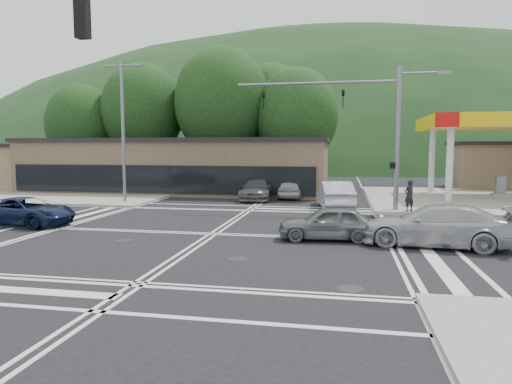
% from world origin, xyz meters
% --- Properties ---
extents(ground, '(120.00, 120.00, 0.00)m').
position_xyz_m(ground, '(0.00, 0.00, 0.00)').
color(ground, black).
rests_on(ground, ground).
extents(sidewalk_ne, '(16.00, 16.00, 0.15)m').
position_xyz_m(sidewalk_ne, '(15.00, 15.00, 0.07)').
color(sidewalk_ne, gray).
rests_on(sidewalk_ne, ground).
extents(sidewalk_nw, '(16.00, 16.00, 0.15)m').
position_xyz_m(sidewalk_nw, '(-15.00, 15.00, 0.07)').
color(sidewalk_nw, gray).
rests_on(sidewalk_nw, ground).
extents(commercial_row, '(24.00, 8.00, 4.00)m').
position_xyz_m(commercial_row, '(-8.00, 17.00, 2.00)').
color(commercial_row, brown).
rests_on(commercial_row, ground).
extents(commercial_nw, '(8.00, 7.00, 3.60)m').
position_xyz_m(commercial_nw, '(-24.00, 17.00, 1.80)').
color(commercial_nw, '#846B4F').
rests_on(commercial_nw, ground).
extents(hill_north, '(252.00, 126.00, 140.00)m').
position_xyz_m(hill_north, '(0.00, 90.00, 0.00)').
color(hill_north, '#1A3618').
rests_on(hill_north, ground).
extents(tree_n_a, '(8.00, 8.00, 11.75)m').
position_xyz_m(tree_n_a, '(-14.00, 24.00, 7.14)').
color(tree_n_a, '#382619').
rests_on(tree_n_a, ground).
extents(tree_n_b, '(9.00, 9.00, 12.98)m').
position_xyz_m(tree_n_b, '(-6.00, 24.00, 7.79)').
color(tree_n_b, '#382619').
rests_on(tree_n_b, ground).
extents(tree_n_c, '(7.60, 7.60, 10.87)m').
position_xyz_m(tree_n_c, '(1.00, 24.00, 6.49)').
color(tree_n_c, '#382619').
rests_on(tree_n_c, ground).
extents(tree_n_d, '(6.80, 6.80, 9.76)m').
position_xyz_m(tree_n_d, '(-20.00, 23.00, 5.84)').
color(tree_n_d, '#382619').
rests_on(tree_n_d, ground).
extents(tree_n_e, '(8.40, 8.40, 11.98)m').
position_xyz_m(tree_n_e, '(-2.00, 28.00, 7.14)').
color(tree_n_e, '#382619').
rests_on(tree_n_e, ground).
extents(streetlight_nw, '(2.50, 0.25, 9.00)m').
position_xyz_m(streetlight_nw, '(-8.44, 9.00, 5.05)').
color(streetlight_nw, slate).
rests_on(streetlight_nw, ground).
extents(signal_mast_ne, '(11.65, 0.30, 8.00)m').
position_xyz_m(signal_mast_ne, '(6.95, 8.20, 5.07)').
color(signal_mast_ne, slate).
rests_on(signal_mast_ne, ground).
extents(car_blue_west, '(4.87, 2.67, 1.29)m').
position_xyz_m(car_blue_west, '(-9.17, 0.52, 0.65)').
color(car_blue_west, '#0C1936').
rests_on(car_blue_west, ground).
extents(car_grey_center, '(4.04, 1.92, 1.33)m').
position_xyz_m(car_grey_center, '(4.75, -0.30, 0.67)').
color(car_grey_center, slate).
rests_on(car_grey_center, ground).
extents(car_silver_east, '(5.55, 2.87, 1.54)m').
position_xyz_m(car_silver_east, '(8.59, -0.75, 0.77)').
color(car_silver_east, '#A7A8AE').
rests_on(car_silver_east, ground).
extents(car_queue_a, '(2.49, 5.14, 1.62)m').
position_xyz_m(car_queue_a, '(4.81, 9.12, 0.81)').
color(car_queue_a, silver).
rests_on(car_queue_a, ground).
extents(car_queue_b, '(1.70, 4.07, 1.38)m').
position_xyz_m(car_queue_b, '(1.67, 14.00, 0.69)').
color(car_queue_b, '#B4B3AF').
rests_on(car_queue_b, ground).
extents(car_northbound, '(2.21, 5.02, 1.43)m').
position_xyz_m(car_northbound, '(-0.50, 12.70, 0.72)').
color(car_northbound, '#535557').
rests_on(car_northbound, ground).
extents(pedestrian, '(0.75, 0.70, 1.71)m').
position_xyz_m(pedestrian, '(8.81, 7.50, 1.01)').
color(pedestrian, black).
rests_on(pedestrian, sidewalk_ne).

